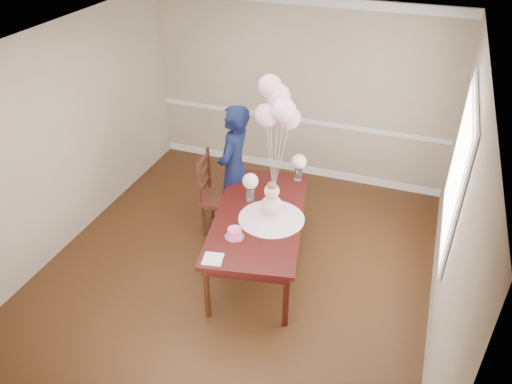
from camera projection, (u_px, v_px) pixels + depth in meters
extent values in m
cube|color=black|center=(238.00, 268.00, 6.10)|extent=(4.50, 5.00, 0.00)
cube|color=white|center=(232.00, 48.00, 4.63)|extent=(4.50, 5.00, 0.02)
cube|color=gray|center=(298.00, 91.00, 7.34)|extent=(4.50, 0.02, 2.70)
cube|color=gray|center=(98.00, 349.00, 3.39)|extent=(4.50, 0.02, 2.70)
cube|color=gray|center=(62.00, 140.00, 6.01)|extent=(0.02, 5.00, 2.70)
cube|color=gray|center=(455.00, 214.00, 4.72)|extent=(0.02, 5.00, 2.70)
cube|color=silver|center=(297.00, 120.00, 7.58)|extent=(4.50, 0.02, 0.07)
cube|color=silver|center=(303.00, 0.00, 6.64)|extent=(4.50, 0.02, 0.12)
cube|color=white|center=(295.00, 167.00, 8.03)|extent=(4.50, 0.02, 0.12)
cube|color=white|center=(458.00, 170.00, 5.02)|extent=(0.02, 1.66, 1.56)
cube|color=white|center=(456.00, 170.00, 5.02)|extent=(0.01, 1.50, 1.40)
cube|color=black|center=(259.00, 216.00, 5.76)|extent=(1.36, 2.15, 0.05)
cube|color=black|center=(259.00, 222.00, 5.81)|extent=(1.25, 2.03, 0.10)
cylinder|color=black|center=(207.00, 292.00, 5.26)|extent=(0.08, 0.08, 0.70)
cylinder|color=black|center=(286.00, 301.00, 5.15)|extent=(0.08, 0.08, 0.70)
cylinder|color=black|center=(238.00, 197.00, 6.78)|extent=(0.08, 0.08, 0.70)
cylinder|color=black|center=(300.00, 202.00, 6.68)|extent=(0.08, 0.08, 0.70)
cone|color=#F9B7DF|center=(271.00, 215.00, 5.66)|extent=(0.89, 0.89, 0.10)
sphere|color=pink|center=(272.00, 205.00, 5.59)|extent=(0.24, 0.24, 0.24)
sphere|color=beige|center=(272.00, 191.00, 5.49)|extent=(0.17, 0.17, 0.17)
sphere|color=brown|center=(272.00, 187.00, 5.46)|extent=(0.12, 0.12, 0.12)
cylinder|color=silver|center=(235.00, 237.00, 5.40)|extent=(0.26, 0.26, 0.01)
cylinder|color=#FF508B|center=(235.00, 233.00, 5.37)|extent=(0.18, 0.18, 0.10)
sphere|color=white|center=(234.00, 228.00, 5.34)|extent=(0.03, 0.03, 0.03)
sphere|color=silver|center=(238.00, 227.00, 5.35)|extent=(0.03, 0.03, 0.03)
cylinder|color=white|center=(250.00, 194.00, 5.98)|extent=(0.12, 0.12, 0.16)
sphere|color=beige|center=(250.00, 181.00, 5.88)|extent=(0.19, 0.19, 0.19)
cylinder|color=silver|center=(298.00, 174.00, 6.36)|extent=(0.12, 0.12, 0.16)
sphere|color=#FBD3D7|center=(299.00, 162.00, 6.27)|extent=(0.19, 0.19, 0.19)
cube|color=white|center=(213.00, 259.00, 5.09)|extent=(0.23, 0.23, 0.01)
cylinder|color=white|center=(274.00, 189.00, 6.19)|extent=(0.05, 0.05, 0.02)
sphere|color=#E09FBC|center=(266.00, 115.00, 5.66)|extent=(0.28, 0.28, 0.28)
sphere|color=#FBB1D2|center=(284.00, 110.00, 5.54)|extent=(0.28, 0.28, 0.28)
sphere|color=#E09EAF|center=(278.00, 96.00, 5.62)|extent=(0.28, 0.28, 0.28)
sphere|color=#DC9CAE|center=(270.00, 87.00, 5.60)|extent=(0.28, 0.28, 0.28)
sphere|color=#DD9CBA|center=(289.00, 118.00, 5.72)|extent=(0.28, 0.28, 0.28)
cylinder|color=white|center=(270.00, 159.00, 5.97)|extent=(0.09, 0.02, 0.83)
cylinder|color=white|center=(278.00, 157.00, 5.91)|extent=(0.11, 0.03, 0.93)
cylinder|color=white|center=(276.00, 151.00, 5.95)|extent=(0.01, 0.10, 1.03)
cylinder|color=white|center=(272.00, 146.00, 5.93)|extent=(0.10, 0.09, 1.13)
cylinder|color=white|center=(281.00, 160.00, 6.00)|extent=(0.13, 0.10, 0.77)
cube|color=#3A1810|center=(221.00, 199.00, 6.50)|extent=(0.53, 0.53, 0.05)
cylinder|color=#351C0E|center=(203.00, 221.00, 6.52)|extent=(0.05, 0.05, 0.47)
cylinder|color=#3D1B10|center=(232.00, 225.00, 6.44)|extent=(0.05, 0.05, 0.47)
cylinder|color=#36170E|center=(212.00, 204.00, 6.84)|extent=(0.05, 0.05, 0.47)
cylinder|color=#3B2210|center=(240.00, 208.00, 6.76)|extent=(0.05, 0.05, 0.47)
cylinder|color=#36130E|center=(199.00, 184.00, 6.21)|extent=(0.05, 0.05, 0.61)
cylinder|color=#34110E|center=(209.00, 168.00, 6.53)|extent=(0.05, 0.05, 0.61)
cube|color=#39170F|center=(204.00, 184.00, 6.44)|extent=(0.08, 0.44, 0.05)
cube|color=#321B0D|center=(204.00, 173.00, 6.35)|extent=(0.08, 0.44, 0.05)
cube|color=#35170E|center=(203.00, 161.00, 6.25)|extent=(0.08, 0.44, 0.05)
imported|color=black|center=(234.00, 169.00, 6.38)|extent=(0.44, 0.64, 1.74)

